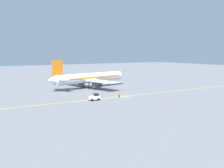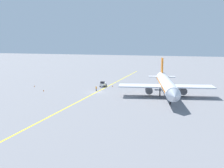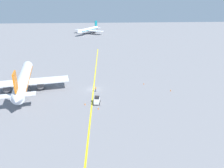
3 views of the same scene
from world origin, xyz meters
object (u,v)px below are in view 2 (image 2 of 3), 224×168
(ground_crew_worker, at_px, (96,88))
(traffic_cone_far_edge, at_px, (113,86))
(airplane_at_gate, at_px, (166,84))
(traffic_cone_mid_apron, at_px, (105,84))
(traffic_cone_near_nose, at_px, (34,86))
(traffic_cone_by_wingtip, at_px, (44,90))
(baggage_tug_white, at_px, (103,84))

(ground_crew_worker, height_order, traffic_cone_far_edge, ground_crew_worker)
(airplane_at_gate, height_order, traffic_cone_mid_apron, airplane_at_gate)
(traffic_cone_near_nose, relative_size, traffic_cone_by_wingtip, 1.00)
(baggage_tug_white, bearing_deg, ground_crew_worker, 92.37)
(ground_crew_worker, bearing_deg, airplane_at_gate, 174.00)
(ground_crew_worker, distance_m, traffic_cone_mid_apron, 11.97)
(baggage_tug_white, xyz_separation_m, traffic_cone_far_edge, (-3.34, -0.81, -0.63))
(airplane_at_gate, height_order, traffic_cone_by_wingtip, airplane_at_gate)
(airplane_at_gate, bearing_deg, traffic_cone_near_nose, -4.54)
(ground_crew_worker, distance_m, traffic_cone_by_wingtip, 17.42)
(airplane_at_gate, bearing_deg, baggage_tug_white, -25.00)
(airplane_at_gate, bearing_deg, traffic_cone_by_wingtip, 3.83)
(traffic_cone_near_nose, relative_size, traffic_cone_mid_apron, 1.00)
(traffic_cone_near_nose, bearing_deg, traffic_cone_by_wingtip, 139.54)
(traffic_cone_mid_apron, height_order, traffic_cone_by_wingtip, same)
(traffic_cone_mid_apron, relative_size, traffic_cone_by_wingtip, 1.00)
(traffic_cone_far_edge, bearing_deg, traffic_cone_by_wingtip, 35.97)
(traffic_cone_far_edge, bearing_deg, airplane_at_gate, 149.65)
(ground_crew_worker, bearing_deg, baggage_tug_white, -87.63)
(traffic_cone_mid_apron, height_order, traffic_cone_far_edge, same)
(airplane_at_gate, distance_m, ground_crew_worker, 23.14)
(traffic_cone_far_edge, bearing_deg, baggage_tug_white, 13.61)
(baggage_tug_white, xyz_separation_m, traffic_cone_near_nose, (23.79, 7.08, -0.63))
(ground_crew_worker, bearing_deg, traffic_cone_by_wingtip, 16.85)
(baggage_tug_white, distance_m, ground_crew_worker, 8.42)
(airplane_at_gate, relative_size, traffic_cone_near_nose, 64.32)
(traffic_cone_mid_apron, bearing_deg, ground_crew_worker, 93.33)
(airplane_at_gate, distance_m, traffic_cone_far_edge, 23.25)
(baggage_tug_white, xyz_separation_m, traffic_cone_by_wingtip, (16.31, 13.46, -0.63))
(traffic_cone_near_nose, height_order, traffic_cone_mid_apron, same)
(traffic_cone_near_nose, xyz_separation_m, traffic_cone_far_edge, (-27.13, -7.89, 0.00))
(ground_crew_worker, xyz_separation_m, traffic_cone_far_edge, (-2.99, -9.22, -0.63))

